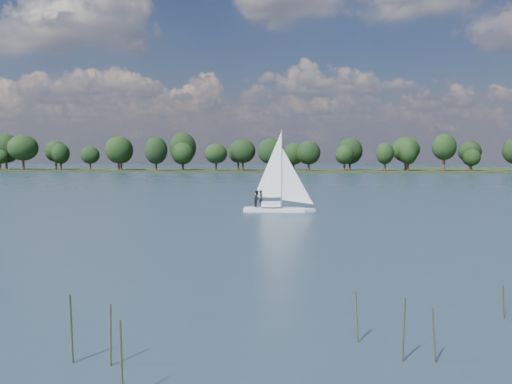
# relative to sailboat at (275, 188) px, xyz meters

# --- Properties ---
(ground) EXTENTS (700.00, 700.00, 0.00)m
(ground) POSITION_rel_sailboat_xyz_m (2.71, 62.86, -2.79)
(ground) COLOR #233342
(ground) RESTS_ON ground
(far_shore) EXTENTS (660.00, 40.00, 1.50)m
(far_shore) POSITION_rel_sailboat_xyz_m (2.71, 174.86, -2.79)
(far_shore) COLOR black
(far_shore) RESTS_ON ground
(sailboat) EXTENTS (7.66, 2.40, 9.99)m
(sailboat) POSITION_rel_sailboat_xyz_m (0.00, 0.00, 0.00)
(sailboat) COLOR white
(sailboat) RESTS_ON ground
(treeline) EXTENTS (563.09, 73.67, 18.29)m
(treeline) POSITION_rel_sailboat_xyz_m (-10.97, 171.74, 5.39)
(treeline) COLOR black
(treeline) RESTS_ON ground
(reeds) EXTENTS (58.69, 13.43, 2.26)m
(reeds) POSITION_rel_sailboat_xyz_m (2.81, -47.14, -1.91)
(reeds) COLOR #283316
(reeds) RESTS_ON ground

